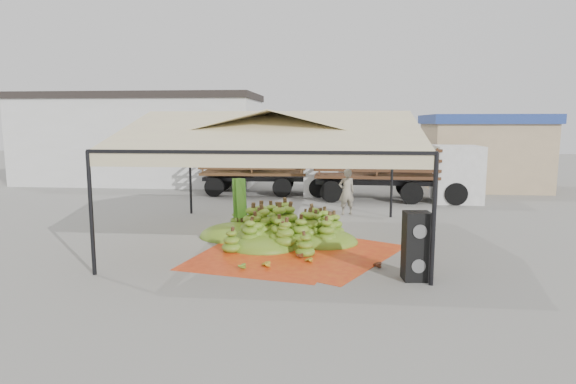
# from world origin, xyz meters

# --- Properties ---
(ground) EXTENTS (90.00, 90.00, 0.00)m
(ground) POSITION_xyz_m (0.00, 0.00, 0.00)
(ground) COLOR slate
(ground) RESTS_ON ground
(canopy_tent) EXTENTS (8.10, 8.10, 4.00)m
(canopy_tent) POSITION_xyz_m (0.00, 0.00, 3.30)
(canopy_tent) COLOR black
(canopy_tent) RESTS_ON ground
(building_white) EXTENTS (14.30, 6.30, 5.40)m
(building_white) POSITION_xyz_m (-10.00, 14.00, 2.71)
(building_white) COLOR silver
(building_white) RESTS_ON ground
(building_tan) EXTENTS (6.30, 5.30, 4.10)m
(building_tan) POSITION_xyz_m (10.00, 13.00, 2.07)
(building_tan) COLOR tan
(building_tan) RESTS_ON ground
(tarp_left) EXTENTS (4.39, 4.25, 0.01)m
(tarp_left) POSITION_xyz_m (-0.10, -2.14, 0.01)
(tarp_left) COLOR #E44615
(tarp_left) RESTS_ON ground
(tarp_right) EXTENTS (5.71, 5.80, 0.01)m
(tarp_right) POSITION_xyz_m (1.14, -1.44, 0.01)
(tarp_right) COLOR #DB5514
(tarp_right) RESTS_ON ground
(banana_heap) EXTENTS (5.55, 4.66, 1.14)m
(banana_heap) POSITION_xyz_m (0.09, -0.07, 0.57)
(banana_heap) COLOR #547C19
(banana_heap) RESTS_ON ground
(hand_yellow_a) EXTENTS (0.60, 0.55, 0.22)m
(hand_yellow_a) POSITION_xyz_m (-0.00, -3.04, 0.11)
(hand_yellow_a) COLOR gold
(hand_yellow_a) RESTS_ON ground
(hand_yellow_b) EXTENTS (0.51, 0.47, 0.19)m
(hand_yellow_b) POSITION_xyz_m (1.08, -2.52, 0.09)
(hand_yellow_b) COLOR gold
(hand_yellow_b) RESTS_ON ground
(hand_red_a) EXTENTS (0.52, 0.44, 0.22)m
(hand_red_a) POSITION_xyz_m (0.79, -2.06, 0.11)
(hand_red_a) COLOR #502B12
(hand_red_a) RESTS_ON ground
(hand_red_b) EXTENTS (0.53, 0.45, 0.22)m
(hand_red_b) POSITION_xyz_m (2.81, -2.80, 0.11)
(hand_red_b) COLOR #5E2715
(hand_red_b) RESTS_ON ground
(hand_green) EXTENTS (0.45, 0.38, 0.20)m
(hand_green) POSITION_xyz_m (-0.60, -3.18, 0.10)
(hand_green) COLOR #457718
(hand_green) RESTS_ON ground
(hanging_bunches) EXTENTS (1.74, 0.24, 0.20)m
(hanging_bunches) POSITION_xyz_m (2.22, -1.02, 2.62)
(hanging_bunches) COLOR #567A19
(hanging_bunches) RESTS_ON ground
(speaker_stack) EXTENTS (0.64, 0.57, 1.62)m
(speaker_stack) POSITION_xyz_m (3.70, -3.64, 0.81)
(speaker_stack) COLOR black
(speaker_stack) RESTS_ON ground
(banana_leaves) EXTENTS (0.96, 1.36, 3.70)m
(banana_leaves) POSITION_xyz_m (-1.21, 0.67, 0.00)
(banana_leaves) COLOR #2F7920
(banana_leaves) RESTS_ON ground
(vendor) EXTENTS (0.78, 0.64, 1.85)m
(vendor) POSITION_xyz_m (2.28, 4.37, 0.92)
(vendor) COLOR gray
(vendor) RESTS_ON ground
(truck_left) EXTENTS (7.21, 2.73, 2.44)m
(truck_left) POSITION_xyz_m (-1.12, 9.75, 1.51)
(truck_left) COLOR #51311B
(truck_left) RESTS_ON ground
(truck_right) EXTENTS (7.68, 2.90, 2.60)m
(truck_right) POSITION_xyz_m (5.01, 8.35, 1.60)
(truck_right) COLOR #462517
(truck_right) RESTS_ON ground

